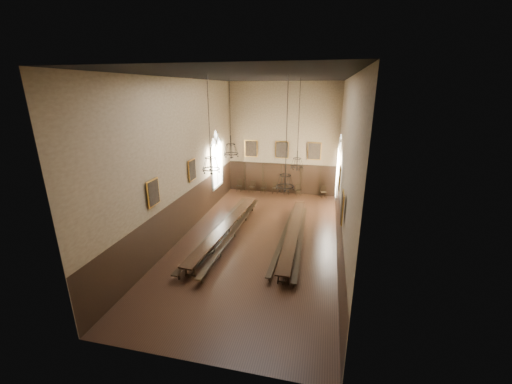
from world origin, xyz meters
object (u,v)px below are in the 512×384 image
(chair_5, at_px, (298,192))
(chandelier_front_right, at_px, (285,179))
(bench_left_inner, at_px, (235,232))
(chair_0, at_px, (239,188))
(chandelier_back_left, at_px, (231,149))
(bench_right_outer, at_px, (300,239))
(chandelier_back_right, at_px, (297,160))
(bench_left_outer, at_px, (218,230))
(bench_right_inner, at_px, (284,236))
(chandelier_front_left, at_px, (211,163))
(chair_7, at_px, (323,194))
(chair_3, at_px, (275,190))
(chair_4, at_px, (286,191))
(chair_2, at_px, (264,190))
(table_right, at_px, (293,236))
(chair_1, at_px, (252,189))
(table_left, at_px, (226,231))

(chair_5, relative_size, chandelier_front_right, 0.19)
(bench_left_inner, relative_size, chair_0, 10.39)
(chair_0, bearing_deg, chandelier_back_left, -77.06)
(bench_right_outer, distance_m, chandelier_back_right, 4.67)
(bench_left_outer, relative_size, chandelier_back_right, 2.08)
(bench_right_inner, height_order, chandelier_front_left, chandelier_front_left)
(chair_7, distance_m, chandelier_back_right, 7.68)
(chandelier_back_left, xyz_separation_m, chandelier_back_right, (4.23, -0.34, -0.43))
(chair_3, height_order, chair_4, chair_3)
(bench_right_inner, height_order, chair_2, chair_2)
(chair_7, height_order, chandelier_back_right, chandelier_back_right)
(chair_4, bearing_deg, bench_left_inner, -116.84)
(chair_4, bearing_deg, chandelier_front_left, -115.01)
(table_right, distance_m, chair_4, 8.55)
(chair_0, height_order, chair_5, chair_0)
(chair_5, bearing_deg, chair_0, 161.90)
(bench_right_outer, bearing_deg, chair_1, 119.95)
(chandelier_back_left, bearing_deg, bench_right_outer, -27.47)
(chair_5, xyz_separation_m, chandelier_back_left, (-3.83, -6.01, 4.51))
(table_right, relative_size, chandelier_front_left, 2.21)
(chair_2, relative_size, chair_5, 0.99)
(bench_left_inner, height_order, chair_5, chair_5)
(table_left, bearing_deg, chandelier_front_right, -35.22)
(bench_left_inner, height_order, bench_right_inner, bench_left_inner)
(chair_3, relative_size, chandelier_back_right, 0.20)
(chandelier_back_right, bearing_deg, bench_right_outer, -75.24)
(chandelier_front_left, bearing_deg, chair_3, 83.73)
(table_right, relative_size, chair_0, 9.27)
(chandelier_back_left, bearing_deg, table_right, -28.27)
(chair_1, height_order, chandelier_front_left, chandelier_front_left)
(table_left, height_order, chair_5, chair_5)
(chair_0, bearing_deg, table_right, -54.99)
(chair_4, bearing_deg, chair_7, -16.41)
(bench_right_inner, distance_m, chair_4, 8.43)
(table_right, xyz_separation_m, chair_3, (-2.46, 8.39, -0.06))
(table_left, distance_m, bench_left_outer, 0.63)
(chair_4, distance_m, chandelier_back_left, 8.08)
(chair_0, distance_m, chair_7, 7.15)
(table_right, xyz_separation_m, chandelier_back_left, (-4.35, 2.34, 4.42))
(table_right, relative_size, bench_left_inner, 0.89)
(bench_left_outer, distance_m, bench_left_inner, 1.09)
(bench_left_inner, distance_m, chandelier_front_right, 6.07)
(bench_left_outer, xyz_separation_m, chair_1, (0.10, 8.42, -0.01))
(chair_1, relative_size, chair_5, 1.07)
(chair_5, distance_m, chandelier_back_right, 7.56)
(bench_left_outer, xyz_separation_m, chair_0, (-1.06, 8.46, 0.00))
(chandelier_back_right, bearing_deg, chair_7, 75.19)
(chair_7, distance_m, chandelier_front_left, 13.26)
(chair_4, bearing_deg, bench_right_inner, -97.11)
(chair_1, distance_m, chandelier_front_right, 12.81)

